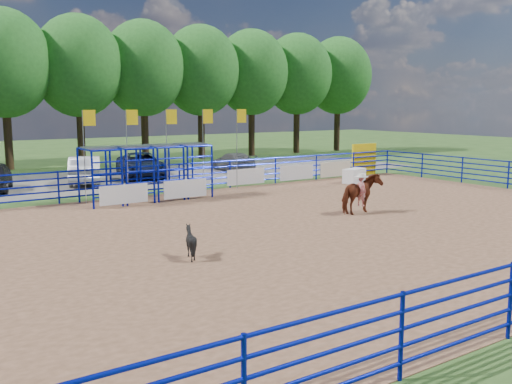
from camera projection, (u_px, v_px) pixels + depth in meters
ground at (303, 227)px, 20.74m from camera, size 120.00×120.00×0.00m
arena_dirt at (303, 227)px, 20.74m from camera, size 30.00×20.00×0.02m
gravel_strip at (128, 178)px, 34.68m from camera, size 40.00×10.00×0.01m
announcer_table at (354, 176)px, 32.46m from camera, size 1.66×1.13×0.81m
horse_and_rider at (361, 193)px, 23.19m from camera, size 2.02×1.15×2.24m
calf at (191, 242)px, 16.48m from camera, size 1.12×1.09×0.94m
car_b at (85, 170)px, 32.20m from camera, size 3.08×5.03×1.56m
car_c at (141, 165)px, 34.93m from camera, size 3.69×5.85×1.51m
car_d at (233, 162)px, 38.34m from camera, size 2.19×4.41×1.23m
perimeter_fence at (303, 207)px, 20.63m from camera, size 30.10×20.10×1.50m
chute_assembly at (154, 173)px, 26.75m from camera, size 19.32×2.41×4.20m
treeline at (78, 61)px, 40.91m from camera, size 56.40×6.40×11.24m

